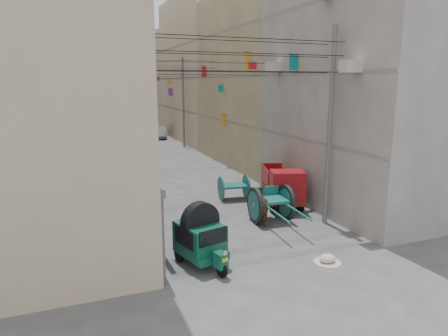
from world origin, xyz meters
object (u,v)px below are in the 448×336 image
second_cart (234,187)px  feed_sack (327,258)px  tonga_cart (271,203)px  distant_car_green (115,127)px  mini_truck (284,188)px  distant_car_grey (160,133)px  distant_car_white (135,148)px  horse (265,205)px  auto_rickshaw (201,237)px

second_cart → feed_sack: bearing=-83.0°
tonga_cart → second_cart: bearing=97.1°
distant_car_green → second_cart: bearing=99.9°
tonga_cart → second_cart: (-0.22, 3.62, -0.14)m
mini_truck → distant_car_grey: 25.94m
second_cart → distant_car_white: (-2.61, 15.05, -0.12)m
distant_car_grey → second_cart: bearing=-82.0°
distant_car_white → distant_car_grey: distant_car_grey is taller
tonga_cart → feed_sack: tonga_cart is taller
tonga_cart → horse: (-0.27, 0.03, -0.04)m
distant_car_white → distant_car_grey: size_ratio=0.88×
distant_car_white → feed_sack: bearing=79.7°
tonga_cart → horse: size_ratio=1.92×
feed_sack → distant_car_grey: 31.84m
mini_truck → feed_sack: size_ratio=6.64×
auto_rickshaw → distant_car_white: 21.52m
auto_rickshaw → feed_sack: bearing=-35.2°
distant_car_grey → distant_car_green: bearing=132.2°
auto_rickshaw → distant_car_green: (1.34, 37.03, -0.32)m
mini_truck → distant_car_grey: size_ratio=1.04×
horse → distant_car_green: 34.28m
second_cart → distant_car_green: distant_car_green is taller
distant_car_white → distant_car_green: 15.55m
distant_car_white → mini_truck: bearing=87.4°
second_cart → distant_car_white: bearing=106.2°
distant_car_green → distant_car_white: bearing=94.8°
mini_truck → auto_rickshaw: bearing=-123.1°
feed_sack → second_cart: bearing=90.6°
auto_rickshaw → distant_car_white: (1.22, 21.48, -0.40)m
horse → distant_car_grey: bearing=-79.5°
second_cart → feed_sack: second_cart is taller
horse → distant_car_white: horse is taller
horse → distant_car_grey: 27.59m
auto_rickshaw → horse: (3.78, 2.84, -0.18)m
distant_car_white → second_cart: bearing=82.9°
horse → distant_car_green: size_ratio=0.42×
auto_rickshaw → horse: auto_rickshaw is taller
auto_rickshaw → distant_car_grey: size_ratio=0.66×
tonga_cart → distant_car_grey: size_ratio=0.98×
horse → distant_car_grey: horse is taller
tonga_cart → mini_truck: 2.24m
horse → distant_car_green: (-2.44, 34.19, -0.14)m
second_cart → feed_sack: 7.87m
tonga_cart → distant_car_grey: (1.25, 27.57, -0.22)m
second_cart → distant_car_grey: size_ratio=0.43×
tonga_cart → distant_car_white: (-2.83, 18.67, -0.27)m
mini_truck → distant_car_green: 32.86m
horse → distant_car_white: size_ratio=0.58×
mini_truck → second_cart: bearing=149.6°
auto_rickshaw → distant_car_green: size_ratio=0.55×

